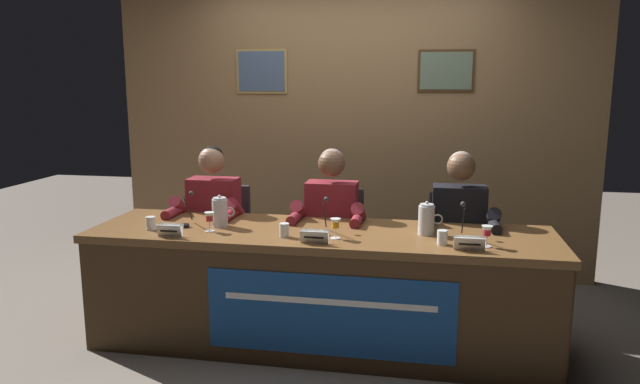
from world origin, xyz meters
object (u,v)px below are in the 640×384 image
Objects in this scene: juice_glass_center at (335,225)px; water_pitcher_left_side at (220,212)px; panelist_left at (210,218)px; water_pitcher_right_side at (427,219)px; microphone_center at (324,222)px; water_cup_left at (151,224)px; juice_glass_right at (487,232)px; chair_center at (334,253)px; chair_left at (221,247)px; microphone_left at (187,215)px; water_cup_center at (284,231)px; nameplate_left at (170,230)px; chair_right at (456,259)px; nameplate_right at (469,243)px; conference_table at (317,273)px; water_cup_right at (442,238)px; juice_glass_left at (209,218)px; panelist_center at (330,223)px; panelist_right at (459,228)px; nameplate_center at (314,237)px; microphone_right at (463,228)px.

juice_glass_center is 0.59× the size of water_pitcher_left_side.
panelist_left is 5.84× the size of water_pitcher_right_side.
juice_glass_center is 0.14m from microphone_center.
juice_glass_right reaches higher than water_cup_left.
panelist_left is 0.94m from chair_center.
chair_left is 4.16× the size of microphone_left.
water_cup_center is (0.69, -0.77, 0.36)m from chair_left.
nameplate_left is at bearing -89.45° from chair_left.
chair_right is 5.25× the size of nameplate_right.
water_cup_right reaches higher than conference_table.
juice_glass_center is (0.81, -0.03, 0.00)m from juice_glass_left.
chair_right is at bearing 12.74° from panelist_center.
conference_table is 2.40× the size of panelist_center.
chair_right reaches higher than water_cup_left.
juice_glass_right is 0.59× the size of water_pitcher_left_side.
nameplate_left is (0.01, -0.69, 0.08)m from panelist_left.
nameplate_right is 0.82× the size of water_pitcher_right_side.
nameplate_left is 0.13× the size of panelist_right.
microphone_center reaches higher than conference_table.
panelist_right is (0.85, 0.44, -0.12)m from microphone_center.
nameplate_left is 1.01m from juice_glass_center.
chair_center is 5.39× the size of nameplate_center.
nameplate_right is 2.02× the size of water_cup_right.
water_pitcher_left_side is (-1.56, 0.28, 0.05)m from nameplate_right.
microphone_right is (1.76, -0.03, 0.00)m from microphone_left.
microphone_center is 0.18× the size of panelist_right.
water_pitcher_left_side reaches higher than juice_glass_center.
microphone_left is (0.19, 0.14, 0.04)m from water_cup_left.
nameplate_center is at bearing -93.61° from microphone_center.
nameplate_right is (1.97, -0.11, 0.00)m from water_cup_left.
chair_left is 1.76m from chair_right.
chair_right is 1.70m from water_pitcher_left_side.
chair_left is at bearing 135.76° from nameplate_center.
panelist_left is 14.43× the size of water_cup_center.
chair_right is (0.88, 0.20, -0.28)m from panelist_center.
microphone_left is at bearing 91.91° from nameplate_left.
panelist_left reaches higher than nameplate_left.
water_cup_left is at bearing 176.76° from nameplate_right.
water_cup_left is 1.20m from juice_glass_center.
nameplate_right is at bearing -43.77° from chair_center.
panelist_right is at bearing 18.62° from juice_glass_left.
nameplate_left is 1.78m from nameplate_right.
water_pitcher_left_side is (0.21, 0.30, 0.05)m from nameplate_left.
juice_glass_left is 0.57× the size of microphone_left.
microphone_right is 0.23m from water_pitcher_right_side.
juice_glass_left is at bearing -172.66° from water_pitcher_right_side.
water_pitcher_left_side is (-0.68, 0.29, 0.05)m from nameplate_center.
conference_table is at bearing 3.36° from water_cup_left.
panelist_center reaches higher than chair_center.
microphone_center reaches higher than juice_glass_center.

